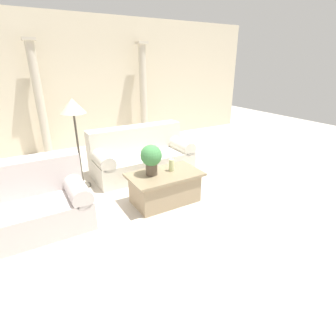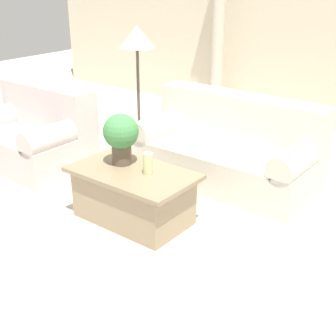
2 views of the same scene
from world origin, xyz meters
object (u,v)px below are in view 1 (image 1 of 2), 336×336
at_px(sofa_long, 141,155).
at_px(potted_plant, 151,157).
at_px(coffee_table, 165,187).
at_px(loveseat, 33,202).
at_px(floor_lamp, 73,112).

height_order(sofa_long, potted_plant, potted_plant).
relative_size(coffee_table, potted_plant, 2.39).
distance_m(loveseat, potted_plant, 1.76).
bearing_deg(coffee_table, sofa_long, 81.34).
bearing_deg(loveseat, sofa_long, 25.59).
xyz_separation_m(loveseat, coffee_table, (1.88, -0.34, -0.11)).
distance_m(loveseat, floor_lamp, 1.60).
xyz_separation_m(sofa_long, potted_plant, (-0.40, -1.26, 0.42)).
height_order(potted_plant, floor_lamp, floor_lamp).
distance_m(sofa_long, floor_lamp, 1.58).
height_order(sofa_long, loveseat, same).
xyz_separation_m(loveseat, floor_lamp, (0.86, 0.91, 1.00)).
bearing_deg(loveseat, coffee_table, -10.18).
height_order(sofa_long, floor_lamp, floor_lamp).
height_order(coffee_table, potted_plant, potted_plant).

